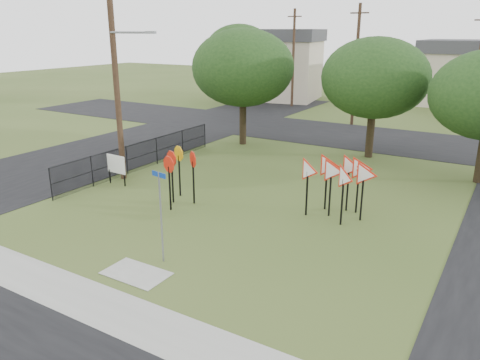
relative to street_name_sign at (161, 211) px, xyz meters
name	(u,v)px	position (x,y,z in m)	size (l,w,h in m)	color
ground	(184,244)	(-0.18, 1.33, -1.72)	(140.00, 140.00, 0.00)	#364B1C
sidewalk	(90,301)	(-0.18, -2.87, -1.71)	(30.00, 1.60, 0.02)	gray
planting_strip	(53,324)	(-0.18, -4.07, -1.71)	(30.00, 0.80, 0.02)	#364B1C
street_left	(132,145)	(-12.18, 11.33, -1.71)	(8.00, 50.00, 0.02)	black
street_far	(361,137)	(-0.18, 21.33, -1.71)	(60.00, 8.00, 0.02)	black
curb_pad	(136,273)	(-0.18, -1.07, -1.71)	(2.00, 1.20, 0.02)	gray
street_name_sign	(161,211)	(0.00, 0.00, 0.00)	(0.61, 0.13, 3.00)	gray
stop_sign_cluster	(178,164)	(-2.89, 4.52, 0.01)	(1.76, 1.83, 2.31)	black
yield_sign_cluster	(340,173)	(3.43, 6.65, 0.05)	(3.06, 1.96, 2.41)	black
info_board	(116,165)	(-7.00, 4.93, -0.75)	(1.17, 0.09, 1.46)	black
utility_pole_main	(116,72)	(-7.42, 5.83, 3.49)	(3.55, 0.33, 10.00)	#432E1F
far_pole_a	(356,65)	(-2.18, 25.33, 2.88)	(1.40, 0.24, 9.00)	#432E1F
far_pole_b	(478,69)	(5.82, 29.33, 2.63)	(1.40, 0.24, 8.50)	#432E1F
far_pole_c	(293,58)	(-10.18, 31.33, 2.88)	(1.40, 0.24, 9.00)	#432E1F
fence_run	(142,155)	(-7.78, 7.58, -0.94)	(0.05, 11.55, 1.50)	black
house_left	(275,64)	(-14.18, 35.33, 1.93)	(10.58, 8.88, 7.20)	beige
house_mid	(466,72)	(3.82, 41.33, 1.43)	(8.40, 8.40, 6.20)	beige
tree_near_left	(243,68)	(-6.18, 15.33, 3.14)	(6.40, 6.40, 7.27)	black
tree_near_mid	(375,78)	(1.82, 16.33, 2.82)	(6.00, 6.00, 6.80)	black
tree_far_left	(239,50)	(-16.18, 31.33, 3.45)	(6.80, 6.80, 7.73)	black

